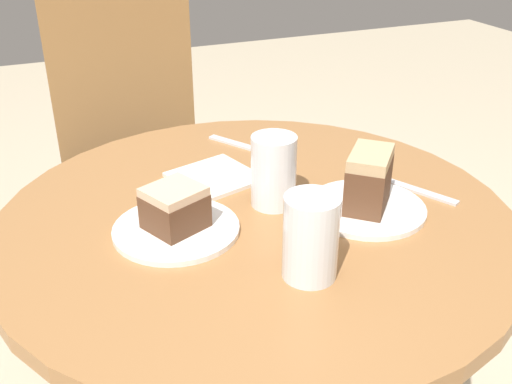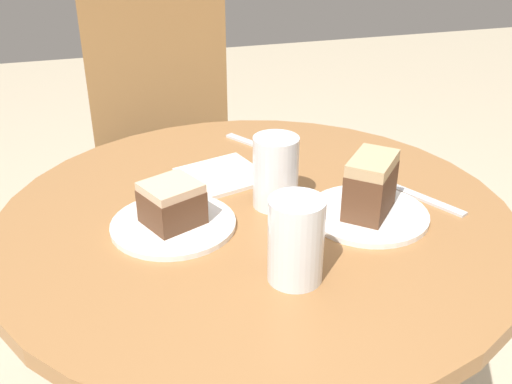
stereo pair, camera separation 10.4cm
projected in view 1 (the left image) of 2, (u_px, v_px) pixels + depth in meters
table at (256, 281)px, 1.13m from camera, size 0.91×0.91×0.73m
chair at (137, 158)px, 1.85m from camera, size 0.49×0.49×0.96m
plate_near at (366, 208)px, 1.06m from camera, size 0.21×0.21×0.01m
plate_far at (176, 229)px, 1.00m from camera, size 0.21×0.21×0.01m
cake_slice_near at (369, 180)px, 1.04m from camera, size 0.12×0.12×0.10m
cake_slice_far at (175, 208)px, 0.98m from camera, size 0.11×0.11×0.07m
glass_lemonade at (274, 174)px, 1.06m from camera, size 0.08×0.08×0.13m
glass_water at (310, 242)px, 0.87m from camera, size 0.08×0.08×0.13m
napkin_stack at (215, 177)px, 1.18m from camera, size 0.18×0.18×0.01m
fork at (416, 190)px, 1.13m from camera, size 0.09×0.16×0.00m
spoon at (235, 144)px, 1.33m from camera, size 0.09×0.13×0.00m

